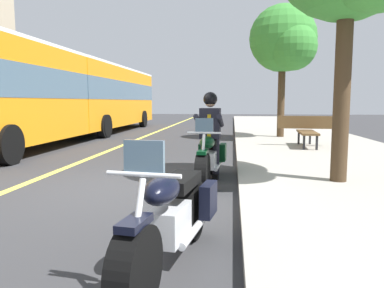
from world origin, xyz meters
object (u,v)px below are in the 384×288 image
object	(u,v)px
rider_main	(210,128)
motorcycle_parked	(171,218)
bench_sidewalk	(307,129)
motorcycle_main	(209,158)
bus_near	(36,92)
bus_far	(106,95)
street_tree_curbside	(285,41)

from	to	relation	value
rider_main	motorcycle_parked	distance (m)	4.06
bench_sidewalk	motorcycle_main	bearing A→B (deg)	-30.51
motorcycle_parked	bench_sidewalk	distance (m)	9.02
rider_main	bus_near	bearing A→B (deg)	-126.98
bus_near	bus_far	bearing A→B (deg)	179.83
bus_far	street_tree_curbside	bearing A→B (deg)	64.98
motorcycle_main	bus_far	world-z (taller)	bus_far
street_tree_curbside	motorcycle_parked	bearing A→B (deg)	-12.35
motorcycle_main	bus_near	bearing A→B (deg)	-128.11
rider_main	bus_far	distance (m)	13.22
rider_main	bus_far	world-z (taller)	bus_far
motorcycle_parked	bench_sidewalk	bearing A→B (deg)	161.32
bus_far	bench_sidewalk	bearing A→B (deg)	51.55
motorcycle_parked	street_tree_curbside	size ratio (longest dim) A/B	0.43
motorcycle_parked	street_tree_curbside	xyz separation A→B (m)	(-11.64, 2.55, 3.43)
street_tree_curbside	motorcycle_main	bearing A→B (deg)	-17.34
rider_main	street_tree_curbside	distance (m)	8.49
bench_sidewalk	street_tree_curbside	xyz separation A→B (m)	(-3.09, -0.34, 3.17)
motorcycle_main	bench_sidewalk	world-z (taller)	motorcycle_main
bus_far	bench_sidewalk	world-z (taller)	bus_far
rider_main	bench_sidewalk	size ratio (longest dim) A/B	0.95
street_tree_curbside	rider_main	bearing A→B (deg)	-17.68
motorcycle_parked	bus_far	distance (m)	16.86
bus_far	street_tree_curbside	xyz separation A→B (m)	(4.03, 8.63, 2.01)
bench_sidewalk	bus_far	bearing A→B (deg)	-128.45
motorcycle_main	motorcycle_parked	bearing A→B (deg)	-1.65
bus_far	bus_near	bearing A→B (deg)	-0.17
street_tree_curbside	bus_near	bearing A→B (deg)	-71.25
rider_main	street_tree_curbside	xyz separation A→B (m)	(-7.62, 2.43, 2.85)
motorcycle_main	street_tree_curbside	bearing A→B (deg)	162.66
motorcycle_parked	bus_near	world-z (taller)	bus_near
motorcycle_main	motorcycle_parked	size ratio (longest dim) A/B	1.00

